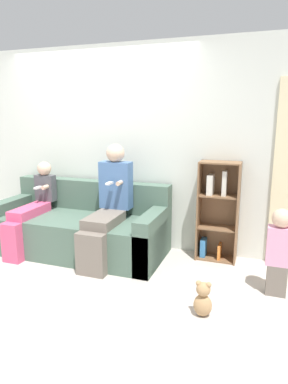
{
  "coord_description": "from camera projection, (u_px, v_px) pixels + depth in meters",
  "views": [
    {
      "loc": [
        2.03,
        -3.03,
        1.69
      ],
      "look_at": [
        0.74,
        0.61,
        0.82
      ],
      "focal_mm": 32.0,
      "sensor_mm": 36.0,
      "label": 1
    }
  ],
  "objects": [
    {
      "name": "couch",
      "position": [
        81.0,
        228.0,
        4.29
      ],
      "size": [
        2.13,
        0.92,
        0.86
      ],
      "color": "#4C6656",
      "rests_on": "ground_plane"
    },
    {
      "name": "child_seated",
      "position": [
        31.0,
        207.0,
        4.27
      ],
      "size": [
        0.26,
        0.86,
        1.1
      ],
      "color": "#DB4C75",
      "rests_on": "ground_plane"
    },
    {
      "name": "toddler_standing",
      "position": [
        279.0,
        250.0,
        3.21
      ],
      "size": [
        0.23,
        0.18,
        0.85
      ],
      "color": "#70665B",
      "rests_on": "ground_plane"
    },
    {
      "name": "back_wall",
      "position": [
        102.0,
        147.0,
        4.51
      ],
      "size": [
        10.0,
        0.06,
        2.55
      ],
      "color": "silver",
      "rests_on": "ground_plane"
    },
    {
      "name": "bookshelf",
      "position": [
        217.0,
        210.0,
        4.02
      ],
      "size": [
        0.47,
        0.27,
        1.17
      ],
      "color": "brown",
      "rests_on": "ground_plane"
    },
    {
      "name": "teddy_bear",
      "position": [
        203.0,
        300.0,
        2.91
      ],
      "size": [
        0.16,
        0.13,
        0.32
      ],
      "color": "tan",
      "rests_on": "ground_plane"
    },
    {
      "name": "ground_plane",
      "position": [
        63.0,
        270.0,
        3.82
      ],
      "size": [
        14.0,
        14.0,
        0.0
      ],
      "primitive_type": "plane",
      "color": "#BCB2A8"
    },
    {
      "name": "adult_seated",
      "position": [
        108.0,
        202.0,
        3.97
      ],
      "size": [
        0.38,
        0.85,
        1.36
      ],
      "color": "#70665B",
      "rests_on": "ground_plane"
    }
  ]
}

